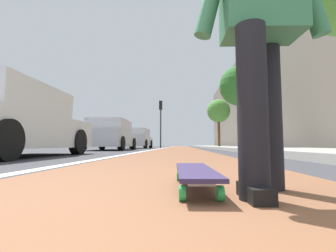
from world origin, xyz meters
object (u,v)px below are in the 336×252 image
Objects in this scene: traffic_light at (161,115)px; street_tree_mid at (240,87)px; skateboard at (195,172)px; parked_car_mid at (111,136)px; parked_car_near at (10,123)px; parked_car_far at (138,139)px; skater_person at (260,16)px; street_tree_far at (219,111)px.

traffic_light is 0.95× the size of street_tree_mid.
skateboard is 20.07m from traffic_light.
skateboard is 10.87m from parked_car_mid.
parked_car_far is (13.42, -0.21, -0.01)m from parked_car_near.
street_tree_far is (18.64, -2.67, 2.12)m from skater_person.
parked_car_near is at bearing 179.44° from parked_car_mid.
traffic_light is 9.91m from street_tree_mid.
parked_car_far is at bearing 11.62° from skateboard.
parked_car_mid is at bearing 170.15° from traffic_light.
skater_person is 0.37× the size of street_tree_mid.
skater_person is 5.34m from parked_car_near.
skateboard is 0.20× the size of parked_car_far.
traffic_light is 5.12m from street_tree_far.
skater_person is at bearing -173.46° from traffic_light.
parked_car_near is 16.69m from street_tree_far.
skater_person is 18.94m from street_tree_far.
parked_car_near is 0.95× the size of street_tree_mid.
parked_car_mid is 0.99× the size of parked_car_far.
parked_car_mid is 0.96× the size of street_tree_mid.
street_tree_mid reaches higher than parked_car_mid.
skateboard is 0.20× the size of traffic_light.
parked_car_near is (3.52, 4.01, -0.22)m from skater_person.
skater_person reaches higher than skateboard.
street_tree_far is at bearing -0.00° from street_tree_mid.
street_tree_mid is at bearing -149.94° from traffic_light.
traffic_light reaches higher than street_tree_far.
skater_person is at bearing -167.36° from parked_car_far.
skater_person is 11.91m from street_tree_mid.
skateboard is at bearing 66.64° from skater_person.
parked_car_far is 7.09m from street_tree_far.
skater_person reaches higher than parked_car_near.
skateboard is 18.96m from street_tree_far.
skater_person is 0.41× the size of street_tree_far.
parked_car_far is at bearing -1.25° from parked_car_mid.
skater_person is 0.38× the size of parked_car_far.
parked_car_far is (16.78, 3.45, 0.62)m from skateboard.
skater_person reaches higher than parked_car_mid.
parked_car_mid is (6.87, -0.07, -0.01)m from parked_car_near.
skater_person is (-0.15, -0.35, 0.84)m from skateboard.
skater_person is at bearing -131.26° from parked_car_near.
skateboard is at bearing 170.73° from street_tree_far.
parked_car_far is 0.97× the size of street_tree_mid.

